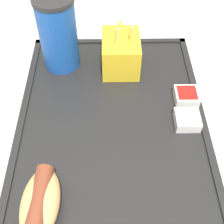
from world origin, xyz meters
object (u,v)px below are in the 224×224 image
at_px(hot_dog_far, 40,203).
at_px(sauce_cup_ketchup, 186,96).
at_px(sauce_cup_mayo, 187,120).
at_px(fries_carton, 121,53).
at_px(soda_cup, 58,33).

height_order(hot_dog_far, sauce_cup_ketchup, hot_dog_far).
xyz_separation_m(hot_dog_far, sauce_cup_mayo, (0.15, -0.24, -0.01)).
distance_m(sauce_cup_mayo, sauce_cup_ketchup, 0.06).
bearing_deg(fries_carton, hot_dog_far, 158.07).
bearing_deg(soda_cup, sauce_cup_mayo, -125.15).
distance_m(soda_cup, sauce_cup_mayo, 0.29).
relative_size(fries_carton, sauce_cup_ketchup, 2.49).
bearing_deg(hot_dog_far, fries_carton, -21.93).
distance_m(hot_dog_far, fries_carton, 0.33).
bearing_deg(sauce_cup_ketchup, soda_cup, 65.81).
xyz_separation_m(soda_cup, fries_carton, (-0.01, -0.12, -0.04)).
distance_m(soda_cup, fries_carton, 0.13).
bearing_deg(hot_dog_far, sauce_cup_ketchup, -49.15).
relative_size(soda_cup, hot_dog_far, 1.65).
relative_size(sauce_cup_mayo, sauce_cup_ketchup, 1.00).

